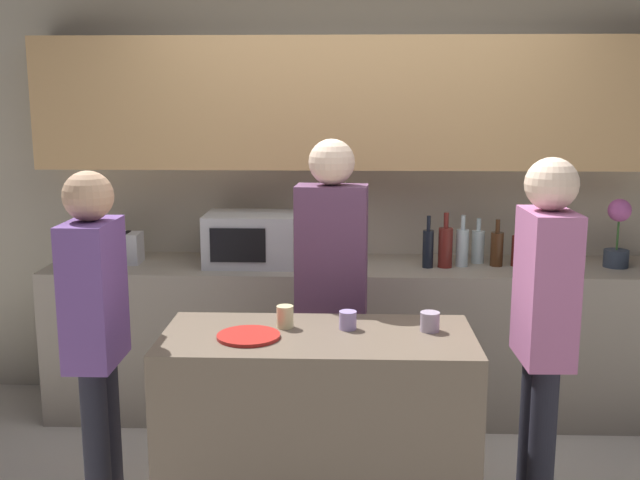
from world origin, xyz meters
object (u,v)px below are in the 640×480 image
Objects in this scene: potted_plant at (618,233)px; person_left at (96,325)px; cup_1 at (430,322)px; cup_2 at (348,320)px; bottle_3 at (478,246)px; bottle_1 at (445,246)px; bottle_5 at (517,250)px; person_center at (544,319)px; person_right at (331,279)px; bottle_0 at (428,248)px; bottle_2 at (462,247)px; cup_0 at (285,317)px; plate_on_island at (249,336)px; toaster at (119,248)px; bottle_4 at (497,248)px; microwave at (251,239)px.

potted_plant is 0.25× the size of person_left.
cup_1 is at bearing 92.38° from person_left.
bottle_3 is at bearing 59.45° from cup_2.
person_left is (-1.61, -1.25, -0.09)m from bottle_1.
bottle_5 is 0.15× the size of person_center.
bottle_0 is at bearing -123.94° from person_right.
bottle_3 is 3.42× the size of cup_2.
cup_1 is at bearing -95.53° from bottle_0.
bottle_2 reaches higher than cup_0.
bottle_0 is 1.56m from plate_on_island.
bottle_1 reaches higher than cup_0.
toaster is at bearing 58.28° from person_center.
cup_1 is 0.46m from person_center.
person_right reaches higher than cup_1.
microwave is at bearing -179.86° from bottle_4.
bottle_0 is 3.16× the size of cup_0.
person_center reaches higher than cup_1.
bottle_4 is at bearing -40.10° from bottle_3.
cup_1 is at bearing -53.47° from microwave.
bottle_1 is 0.94m from person_right.
bottle_3 is at bearing 51.22° from cup_0.
bottle_1 reaches higher than bottle_2.
cup_0 is 1.08m from person_center.
bottle_4 is 1.12× the size of bottle_5.
bottle_2 is at bearing -138.78° from bottle_3.
bottle_5 is 2.42m from person_left.
bottle_1 is at bearing -1.28° from toaster.
microwave is 1.34m from cup_2.
person_left is at bearing -110.76° from microwave.
plate_on_island is at bearing -133.14° from bottle_4.
bottle_3 is at bearing 72.21° from cup_1.
person_right reaches higher than plate_on_island.
cup_2 is (-0.98, -1.22, -0.06)m from bottle_5.
bottle_4 reaches higher than plate_on_island.
cup_0 reaches higher than cup_2.
toaster is at bearing 143.99° from cup_1.
bottle_5 is (1.54, 0.01, -0.06)m from microwave.
person_center is at bearing -97.73° from bottle_5.
bottle_4 is at bearing -137.52° from person_right.
microwave is 1.53m from cup_1.
potted_plant is 2.38m from plate_on_island.
microwave is at bearing -179.96° from potted_plant.
bottle_2 is 0.32m from bottle_5.
person_left is at bearing -140.65° from bottle_0.
person_center reaches higher than bottle_4.
plate_on_island is at bearing 84.93° from person_left.
bottle_2 reaches higher than toaster.
microwave is 1.64× the size of bottle_1.
cup_0 is at bearing -122.25° from bottle_0.
bottle_5 is 1.57m from cup_2.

